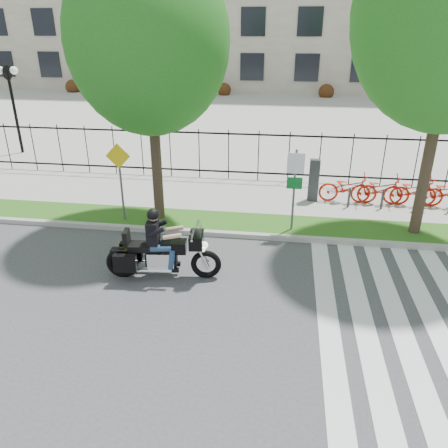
# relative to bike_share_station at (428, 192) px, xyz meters

# --- Properties ---
(ground) EXTENTS (120.00, 120.00, 0.00)m
(ground) POSITION_rel_bike_share_station_xyz_m (-6.00, -7.20, -0.68)
(ground) COLOR #3C3C3F
(ground) RESTS_ON ground
(curb) EXTENTS (60.00, 0.20, 0.15)m
(curb) POSITION_rel_bike_share_station_xyz_m (-6.00, -3.10, -0.60)
(curb) COLOR #9E9C94
(curb) RESTS_ON ground
(grass_verge) EXTENTS (60.00, 1.50, 0.15)m
(grass_verge) POSITION_rel_bike_share_station_xyz_m (-6.00, -2.25, -0.60)
(grass_verge) COLOR #204D13
(grass_verge) RESTS_ON ground
(sidewalk) EXTENTS (60.00, 3.50, 0.15)m
(sidewalk) POSITION_rel_bike_share_station_xyz_m (-6.00, 0.25, -0.60)
(sidewalk) COLOR #A19F96
(sidewalk) RESTS_ON ground
(plaza) EXTENTS (80.00, 34.00, 0.10)m
(plaza) POSITION_rel_bike_share_station_xyz_m (-6.00, 17.80, -0.63)
(plaza) COLOR #A19F96
(plaza) RESTS_ON ground
(iron_fence) EXTENTS (30.00, 0.06, 2.00)m
(iron_fence) POSITION_rel_bike_share_station_xyz_m (-6.00, 2.00, 0.47)
(iron_fence) COLOR black
(iron_fence) RESTS_ON sidewalk
(lamp_post_left) EXTENTS (1.06, 0.70, 4.25)m
(lamp_post_left) POSITION_rel_bike_share_station_xyz_m (-18.00, 4.80, 2.53)
(lamp_post_left) COLOR black
(lamp_post_left) RESTS_ON ground
(street_tree_1) EXTENTS (4.60, 4.60, 7.99)m
(street_tree_1) POSITION_rel_bike_share_station_xyz_m (-8.89, -2.25, 4.81)
(street_tree_1) COLOR #32231B
(street_tree_1) RESTS_ON grass_verge
(bike_share_station) EXTENTS (7.87, 0.89, 1.50)m
(bike_share_station) POSITION_rel_bike_share_station_xyz_m (0.00, 0.00, 0.00)
(bike_share_station) COLOR #2D2D33
(bike_share_station) RESTS_ON sidewalk
(sign_pole_regulatory) EXTENTS (0.50, 0.09, 2.50)m
(sign_pole_regulatory) POSITION_rel_bike_share_station_xyz_m (-4.62, -2.62, 1.06)
(sign_pole_regulatory) COLOR #59595B
(sign_pole_regulatory) RESTS_ON grass_verge
(sign_pole_warning) EXTENTS (0.78, 0.09, 2.49)m
(sign_pole_warning) POSITION_rel_bike_share_station_xyz_m (-9.96, -2.62, 1.06)
(sign_pole_warning) COLOR #59595B
(sign_pole_warning) RESTS_ON grass_verge
(motorcycle_rider) EXTENTS (2.91, 0.96, 2.25)m
(motorcycle_rider) POSITION_rel_bike_share_station_xyz_m (-7.82, -5.66, 0.07)
(motorcycle_rider) COLOR black
(motorcycle_rider) RESTS_ON ground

